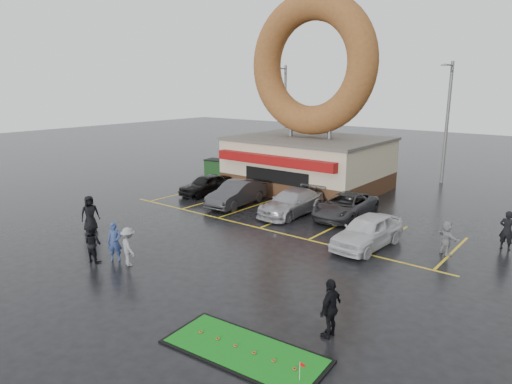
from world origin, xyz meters
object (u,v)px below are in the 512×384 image
Objects in this scene: person_cameraman at (331,308)px; streetlight_left at (284,113)px; car_grey at (346,206)px; streetlight_mid at (447,120)px; dumpster at (217,168)px; putting_green at (245,351)px; car_silver at (292,203)px; car_dgrey at (237,193)px; car_white at (367,231)px; car_black at (206,185)px; donut_shop at (310,126)px; person_blue at (115,242)px.

streetlight_left is at bearing -141.90° from person_cameraman.
streetlight_left reaches higher than car_grey.
streetlight_mid is at bearing 4.09° from streetlight_left.
dumpster is 25.40m from putting_green.
car_dgrey is at bearing -172.46° from car_silver.
car_white is (5.79, -2.31, 0.05)m from car_silver.
dumpster is (-13.82, 4.18, -0.03)m from car_grey.
car_black is 0.90× the size of car_white.
putting_green is at bearing -84.33° from streetlight_mid.
car_white is (3.06, -3.73, 0.08)m from car_grey.
donut_shop is at bearing -2.12° from dumpster.
putting_green is at bearing -74.24° from car_grey.
streetlight_left is 17.07m from car_silver.
car_grey is (5.59, -4.97, -3.79)m from donut_shop.
car_dgrey is (6.04, -13.75, -4.02)m from streetlight_left.
person_blue is (0.93, -16.98, -3.61)m from donut_shop.
car_grey is (6.55, 1.83, -0.08)m from car_dgrey.
dumpster is (-11.09, 5.59, -0.06)m from car_silver.
person_cameraman is (5.54, -11.61, 0.24)m from car_grey.
donut_shop is 7.31× the size of person_cameraman.
car_black is 0.87× the size of car_dgrey.
donut_shop is 8.33m from car_black.
streetlight_mid is 4.87× the size of person_cameraman.
dumpster is at bearing 135.57° from car_dgrey.
putting_green is (1.01, -10.12, -0.72)m from car_white.
streetlight_mid is at bearing 48.62° from donut_shop.
putting_green is at bearing -52.86° from dumpster.
car_silver reaches higher than car_grey.
car_white reaches higher than car_grey.
donut_shop is 2.76× the size of car_silver.
person_blue is at bearing -129.03° from car_white.
car_dgrey reaches higher than car_silver.
streetlight_left is (-7.00, 6.95, 0.32)m from donut_shop.
car_white is at bearing 95.69° from putting_green.
streetlight_left reaches higher than car_black.
car_grey is 14.44m from dumpster.
putting_green is at bearing -38.01° from car_black.
car_grey is at bearing 26.95° from person_blue.
car_black is 6.36m from dumpster.
person_cameraman reaches higher than car_dgrey.
car_white is at bearing 5.16° from person_blue.
car_black is 0.82× the size of car_grey.
streetlight_left reaches higher than person_blue.
donut_shop is 9.11m from dumpster.
putting_green is at bearing -57.12° from streetlight_left.
person_blue is (-1.93, -10.60, 0.14)m from car_silver.
donut_shop reaches higher than car_dgrey.
streetlight_mid is 18.04m from dumpster.
car_black is 7.35m from car_silver.
car_black is at bearing 137.62° from putting_green.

